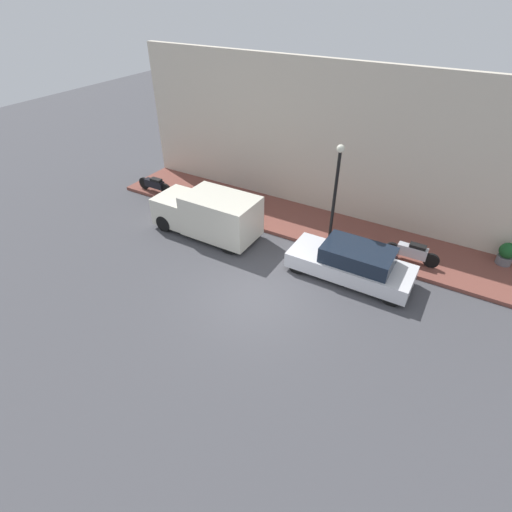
# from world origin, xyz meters

# --- Properties ---
(ground_plane) EXTENTS (60.00, 60.00, 0.00)m
(ground_plane) POSITION_xyz_m (0.00, 0.00, 0.00)
(ground_plane) COLOR #47474C
(sidewalk) EXTENTS (2.88, 19.66, 0.15)m
(sidewalk) POSITION_xyz_m (5.15, 0.00, 0.07)
(sidewalk) COLOR brown
(sidewalk) RESTS_ON ground_plane
(building_facade) EXTENTS (0.30, 19.66, 6.40)m
(building_facade) POSITION_xyz_m (6.74, 0.00, 3.20)
(building_facade) COLOR beige
(building_facade) RESTS_ON ground_plane
(parked_car) EXTENTS (1.68, 4.37, 1.32)m
(parked_car) POSITION_xyz_m (2.62, -2.35, 0.63)
(parked_car) COLOR silver
(parked_car) RESTS_ON ground_plane
(delivery_van) EXTENTS (1.83, 4.48, 1.85)m
(delivery_van) POSITION_xyz_m (2.47, 3.81, 0.94)
(delivery_van) COLOR silver
(delivery_van) RESTS_ON ground_plane
(motorcycle_black) EXTENTS (0.30, 1.99, 0.73)m
(motorcycle_black) POSITION_xyz_m (4.06, 8.18, 0.56)
(motorcycle_black) COLOR black
(motorcycle_black) RESTS_ON sidewalk
(scooter_silver) EXTENTS (0.30, 1.99, 0.78)m
(scooter_silver) POSITION_xyz_m (4.49, -4.01, 0.57)
(scooter_silver) COLOR #B7B7BF
(scooter_silver) RESTS_ON sidewalk
(motorcycle_blue) EXTENTS (0.30, 2.15, 0.80)m
(motorcycle_blue) POSITION_xyz_m (4.49, 4.15, 0.58)
(motorcycle_blue) COLOR navy
(motorcycle_blue) RESTS_ON sidewalk
(streetlamp) EXTENTS (0.29, 0.29, 4.06)m
(streetlamp) POSITION_xyz_m (4.04, -0.94, 2.66)
(streetlamp) COLOR black
(streetlamp) RESTS_ON sidewalk
(potted_plant) EXTENTS (0.59, 0.59, 0.86)m
(potted_plant) POSITION_xyz_m (6.11, -7.02, 0.59)
(potted_plant) COLOR slate
(potted_plant) RESTS_ON sidewalk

